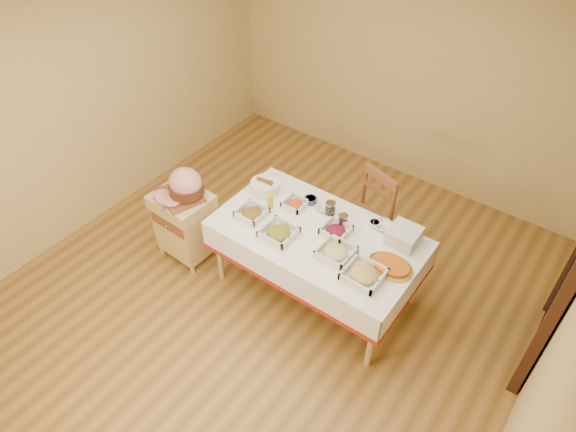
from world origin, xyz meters
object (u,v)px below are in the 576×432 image
object	(u,v)px
ham_on_board	(185,186)
preserve_jar_left	(330,209)
preserve_jar_right	(343,221)
mustard_bottle	(270,201)
plate_stack	(404,236)
bread_basket	(265,186)
brass_platter	(390,266)
dining_chair	(365,219)
butcher_cart	(185,222)
dining_table	(317,245)

from	to	relation	value
ham_on_board	preserve_jar_left	world-z (taller)	ham_on_board
preserve_jar_right	mustard_bottle	world-z (taller)	mustard_bottle
ham_on_board	plate_stack	size ratio (longest dim) A/B	1.80
ham_on_board	preserve_jar_right	size ratio (longest dim) A/B	4.08
bread_basket	brass_platter	world-z (taller)	bread_basket
ham_on_board	dining_chair	bearing A→B (deg)	34.89
bread_basket	butcher_cart	bearing A→B (deg)	-137.32
ham_on_board	preserve_jar_left	distance (m)	1.36
preserve_jar_right	plate_stack	bearing A→B (deg)	13.59
preserve_jar_right	bread_basket	world-z (taller)	bread_basket
dining_chair	ham_on_board	bearing A→B (deg)	-145.11
mustard_bottle	bread_basket	distance (m)	0.25
butcher_cart	bread_basket	distance (m)	0.89
dining_table	brass_platter	bearing A→B (deg)	0.10
preserve_jar_left	preserve_jar_right	size ratio (longest dim) A/B	1.09
preserve_jar_right	bread_basket	distance (m)	0.85
ham_on_board	preserve_jar_right	xyz separation A→B (m)	(1.39, 0.53, -0.08)
dining_table	mustard_bottle	xyz separation A→B (m)	(-0.54, 0.02, 0.24)
dining_table	bread_basket	distance (m)	0.78
dining_chair	preserve_jar_left	world-z (taller)	dining_chair
dining_table	dining_chair	xyz separation A→B (m)	(0.12, 0.65, -0.08)
butcher_cart	ham_on_board	bearing A→B (deg)	38.04
butcher_cart	bread_basket	world-z (taller)	bread_basket
dining_table	ham_on_board	world-z (taller)	ham_on_board
butcher_cart	mustard_bottle	world-z (taller)	mustard_bottle
mustard_bottle	bread_basket	size ratio (longest dim) A/B	0.61
ham_on_board	bread_basket	distance (m)	0.75
dining_chair	preserve_jar_right	distance (m)	0.53
preserve_jar_right	brass_platter	bearing A→B (deg)	-19.80
dining_table	plate_stack	distance (m)	0.77
butcher_cart	bread_basket	size ratio (longest dim) A/B	2.74
preserve_jar_left	dining_table	bearing A→B (deg)	-79.44
bread_basket	brass_platter	distance (m)	1.44
preserve_jar_left	mustard_bottle	world-z (taller)	mustard_bottle
preserve_jar_right	preserve_jar_left	bearing A→B (deg)	159.36
plate_stack	butcher_cart	bearing A→B (deg)	-160.47
plate_stack	brass_platter	world-z (taller)	plate_stack
preserve_jar_right	dining_chair	bearing A→B (deg)	90.21
butcher_cart	preserve_jar_right	xyz separation A→B (m)	(1.44, 0.57, 0.38)
preserve_jar_right	brass_platter	size ratio (longest dim) A/B	0.30
ham_on_board	plate_stack	world-z (taller)	ham_on_board
dining_chair	butcher_cart	bearing A→B (deg)	-145.01
dining_table	dining_chair	distance (m)	0.66
dining_table	bread_basket	bearing A→B (deg)	165.88
mustard_bottle	dining_chair	bearing A→B (deg)	43.49
dining_table	plate_stack	size ratio (longest dim) A/B	7.15
preserve_jar_left	bread_basket	bearing A→B (deg)	-172.16
preserve_jar_right	brass_platter	distance (m)	0.62
dining_table	brass_platter	distance (m)	0.73
dining_table	butcher_cart	world-z (taller)	dining_table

